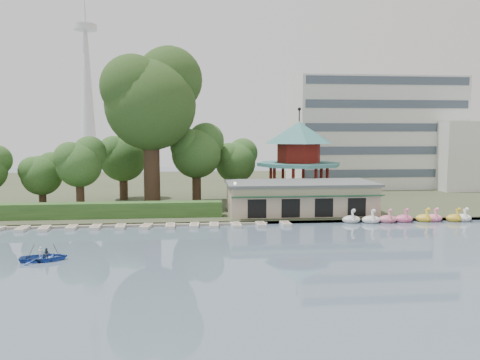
{
  "coord_description": "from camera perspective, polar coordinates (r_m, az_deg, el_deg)",
  "views": [
    {
      "loc": [
        -3.04,
        -35.56,
        10.41
      ],
      "look_at": [
        2.0,
        18.0,
        5.0
      ],
      "focal_mm": 35.0,
      "sensor_mm": 36.0,
      "label": 1
    }
  ],
  "objects": [
    {
      "name": "dock",
      "position": [
        54.5,
        -14.8,
        -5.33
      ],
      "size": [
        34.0,
        1.6,
        0.24
      ],
      "primitive_type": "cube",
      "color": "gray",
      "rests_on": "ground"
    },
    {
      "name": "office_building",
      "position": [
        91.79,
        17.59,
        5.05
      ],
      "size": [
        38.0,
        18.0,
        20.0
      ],
      "color": "silver",
      "rests_on": "shore"
    },
    {
      "name": "swan_boats",
      "position": [
        58.77,
        20.17,
        -4.42
      ],
      "size": [
        15.66,
        2.17,
        1.92
      ],
      "color": "silver",
      "rests_on": "ground"
    },
    {
      "name": "embankment",
      "position": [
        53.93,
        -2.05,
        -5.23
      ],
      "size": [
        220.0,
        0.6,
        0.3
      ],
      "primitive_type": "cube",
      "color": "gray",
      "rests_on": "ground"
    },
    {
      "name": "big_tree",
      "position": [
        64.2,
        -10.7,
        9.96
      ],
      "size": [
        13.24,
        12.33,
        21.78
      ],
      "color": "#3A281C",
      "rests_on": "shore"
    },
    {
      "name": "broadcast_tower",
      "position": [
        181.37,
        -18.21,
        12.93
      ],
      "size": [
        8.0,
        8.0,
        96.0
      ],
      "color": "silver",
      "rests_on": "ground"
    },
    {
      "name": "rowboat_with_passengers",
      "position": [
        41.92,
        -22.81,
        -8.33
      ],
      "size": [
        5.68,
        4.43,
        2.01
      ],
      "color": "#2E52A7",
      "rests_on": "ground"
    },
    {
      "name": "moored_rowboats",
      "position": [
        52.85,
        -12.96,
        -5.57
      ],
      "size": [
        35.08,
        2.76,
        0.36
      ],
      "color": "beige",
      "rests_on": "ground"
    },
    {
      "name": "pavilion",
      "position": [
        69.28,
        7.18,
        3.28
      ],
      "size": [
        12.4,
        12.4,
        13.5
      ],
      "color": "#BDA68E",
      "rests_on": "shore"
    },
    {
      "name": "shore",
      "position": [
        88.21,
        -3.37,
        -0.92
      ],
      "size": [
        220.0,
        70.0,
        0.4
      ],
      "primitive_type": "cube",
      "color": "#424930",
      "rests_on": "ground"
    },
    {
      "name": "hedge",
      "position": [
        58.04,
        -17.23,
        -3.55
      ],
      "size": [
        30.0,
        2.0,
        1.8
      ],
      "primitive_type": "cube",
      "color": "#345C25",
      "rests_on": "shore"
    },
    {
      "name": "ground_plane",
      "position": [
        37.18,
        -0.48,
        -10.52
      ],
      "size": [
        220.0,
        220.0,
        0.0
      ],
      "primitive_type": "plane",
      "color": "slate",
      "rests_on": "ground"
    },
    {
      "name": "small_trees",
      "position": [
        68.33,
        -12.67,
        2.6
      ],
      "size": [
        39.36,
        16.48,
        11.52
      ],
      "color": "#3A281C",
      "rests_on": "shore"
    },
    {
      "name": "lamp_post",
      "position": [
        55.2,
        -0.61,
        -1.62
      ],
      "size": [
        0.36,
        0.36,
        4.28
      ],
      "color": "black",
      "rests_on": "shore"
    },
    {
      "name": "boathouse",
      "position": [
        59.54,
        7.33,
        -2.07
      ],
      "size": [
        18.6,
        9.39,
        3.9
      ],
      "color": "#BDA68E",
      "rests_on": "shore"
    }
  ]
}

